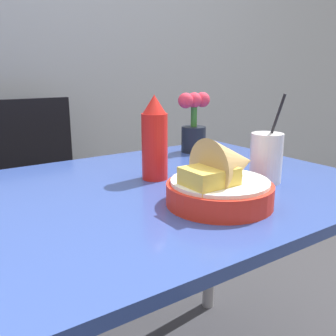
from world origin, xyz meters
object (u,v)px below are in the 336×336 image
object	(u,v)px
ketchup_bottle	(155,139)
drink_cup	(266,159)
chair_far_window	(34,187)
flower_vase	(194,124)
food_basket	(223,181)

from	to	relation	value
ketchup_bottle	drink_cup	bearing A→B (deg)	-40.31
ketchup_bottle	chair_far_window	bearing A→B (deg)	100.56
ketchup_bottle	flower_vase	world-z (taller)	ketchup_bottle
food_basket	flower_vase	distance (m)	0.54
drink_cup	food_basket	bearing A→B (deg)	-163.32
chair_far_window	flower_vase	bearing A→B (deg)	-50.07
ketchup_bottle	food_basket	bearing A→B (deg)	-86.62
chair_far_window	food_basket	world-z (taller)	chair_far_window
chair_far_window	flower_vase	distance (m)	0.73
food_basket	drink_cup	bearing A→B (deg)	16.68
flower_vase	ketchup_bottle	bearing A→B (deg)	-144.78
food_basket	chair_far_window	bearing A→B (deg)	98.75
drink_cup	ketchup_bottle	bearing A→B (deg)	139.69
drink_cup	chair_far_window	bearing A→B (deg)	111.30
food_basket	ketchup_bottle	size ratio (longest dim) A/B	1.04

